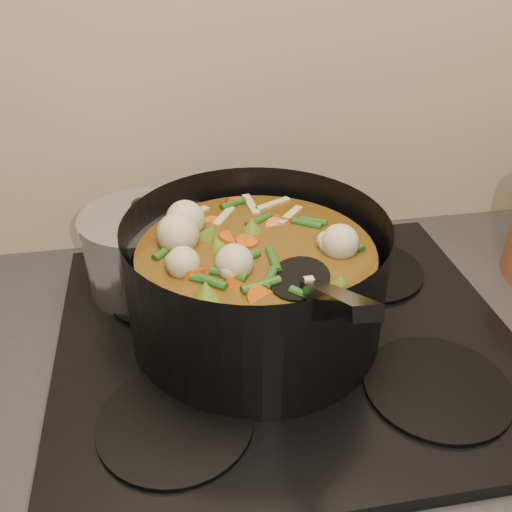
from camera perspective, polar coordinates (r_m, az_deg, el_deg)
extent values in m
plane|color=#C4AE8D|center=(0.93, -0.89, 23.59)|extent=(4.00, 0.00, 4.00)
cube|color=black|center=(0.82, 3.00, -10.28)|extent=(2.64, 0.64, 0.05)
cube|color=black|center=(0.80, 3.07, -8.45)|extent=(0.62, 0.54, 0.02)
cylinder|color=black|center=(0.69, -8.07, -16.12)|extent=(0.18, 0.18, 0.01)
cylinder|color=black|center=(0.75, 17.66, -12.34)|extent=(0.18, 0.18, 0.01)
cylinder|color=black|center=(0.88, -9.01, -3.43)|extent=(0.18, 0.18, 0.01)
cylinder|color=black|center=(0.93, 10.97, -1.40)|extent=(0.18, 0.18, 0.01)
cylinder|color=black|center=(0.75, 0.00, -2.25)|extent=(0.41, 0.41, 0.17)
cylinder|color=black|center=(0.80, 0.00, -6.90)|extent=(0.33, 0.33, 0.01)
cylinder|color=#53310E|center=(0.76, 0.00, -3.12)|extent=(0.31, 0.31, 0.12)
cylinder|color=#BE5808|center=(0.74, 3.47, 0.69)|extent=(0.03, 0.04, 0.03)
cylinder|color=#BE5808|center=(0.79, 2.57, 3.16)|extent=(0.05, 0.04, 0.03)
cylinder|color=#BE5808|center=(0.82, -3.82, 4.19)|extent=(0.05, 0.05, 0.03)
cylinder|color=#BE5808|center=(0.74, -4.84, 0.73)|extent=(0.04, 0.04, 0.03)
cylinder|color=#BE5808|center=(0.68, -5.87, -2.84)|extent=(0.04, 0.04, 0.03)
cylinder|color=#BE5808|center=(0.69, 0.63, -1.61)|extent=(0.05, 0.05, 0.03)
cylinder|color=#BE5808|center=(0.70, 5.92, -1.20)|extent=(0.04, 0.04, 0.03)
cylinder|color=#BE5808|center=(0.78, 7.60, 2.46)|extent=(0.04, 0.04, 0.03)
cylinder|color=#BE5808|center=(0.78, 0.69, 2.79)|extent=(0.05, 0.05, 0.03)
cylinder|color=#BE5808|center=(0.79, -5.09, 3.03)|extent=(0.04, 0.05, 0.03)
cylinder|color=#BE5808|center=(0.73, -3.54, 0.05)|extent=(0.04, 0.03, 0.03)
sphere|color=#C1B688|center=(0.74, 5.47, 1.87)|extent=(0.05, 0.05, 0.05)
sphere|color=#C1B688|center=(0.79, -0.11, 4.07)|extent=(0.05, 0.05, 0.05)
sphere|color=#C1B688|center=(0.73, -5.53, 1.75)|extent=(0.05, 0.05, 0.05)
sphere|color=#C1B688|center=(0.67, -1.73, -1.67)|extent=(0.05, 0.05, 0.05)
sphere|color=#C1B688|center=(0.70, 5.29, 0.09)|extent=(0.05, 0.05, 0.05)
sphere|color=#C1B688|center=(0.78, 2.95, 3.64)|extent=(0.05, 0.05, 0.05)
cone|color=#5F751D|center=(0.65, 2.88, -3.24)|extent=(0.05, 0.05, 0.04)
cone|color=#5F751D|center=(0.76, 6.75, 2.46)|extent=(0.05, 0.05, 0.04)
cone|color=#5F751D|center=(0.80, -3.05, 4.25)|extent=(0.05, 0.05, 0.04)
cone|color=#5F751D|center=(0.69, -7.06, -1.08)|extent=(0.05, 0.05, 0.04)
cone|color=#5F751D|center=(0.66, 4.54, -2.75)|extent=(0.05, 0.05, 0.04)
cylinder|color=#214F17|center=(0.76, 2.31, 2.46)|extent=(0.01, 0.05, 0.01)
cylinder|color=#214F17|center=(0.83, -1.05, 5.03)|extent=(0.04, 0.04, 0.01)
cylinder|color=#214F17|center=(0.78, -5.44, 3.11)|extent=(0.05, 0.02, 0.01)
cylinder|color=#214F17|center=(0.73, -5.79, 0.55)|extent=(0.03, 0.05, 0.01)
cylinder|color=#214F17|center=(0.70, -2.83, -0.87)|extent=(0.03, 0.05, 0.01)
cylinder|color=#214F17|center=(0.63, 0.41, -4.76)|extent=(0.05, 0.02, 0.01)
cylinder|color=#214F17|center=(0.68, 5.81, -2.14)|extent=(0.04, 0.04, 0.01)
cylinder|color=#214F17|center=(0.73, 5.77, 0.79)|extent=(0.01, 0.05, 0.01)
cylinder|color=#214F17|center=(0.76, 2.85, 2.23)|extent=(0.04, 0.04, 0.01)
cylinder|color=#214F17|center=(0.83, 0.42, 5.05)|extent=(0.05, 0.02, 0.01)
cylinder|color=#214F17|center=(0.79, -4.50, 3.55)|extent=(0.03, 0.05, 0.01)
cylinder|color=#214F17|center=(0.74, -5.70, 1.10)|extent=(0.03, 0.05, 0.01)
cylinder|color=#214F17|center=(0.70, -3.34, -0.56)|extent=(0.05, 0.02, 0.01)
cylinder|color=#214F17|center=(0.63, -1.51, -4.70)|extent=(0.04, 0.04, 0.01)
cylinder|color=#214F17|center=(0.67, 4.77, -2.70)|extent=(0.01, 0.05, 0.01)
cylinder|color=#214F17|center=(0.72, 5.76, 0.23)|extent=(0.04, 0.04, 0.01)
cube|color=tan|center=(0.76, -5.77, 2.17)|extent=(0.05, 0.01, 0.00)
cube|color=tan|center=(0.68, -4.79, -2.01)|extent=(0.02, 0.05, 0.00)
cube|color=tan|center=(0.67, 3.68, -2.50)|extent=(0.05, 0.04, 0.00)
cube|color=tan|center=(0.75, 6.30, 1.54)|extent=(0.04, 0.04, 0.00)
cube|color=tan|center=(0.80, 0.44, 3.94)|extent=(0.03, 0.05, 0.00)
cube|color=tan|center=(0.76, -5.94, 2.01)|extent=(0.05, 0.02, 0.00)
cube|color=tan|center=(0.68, -4.51, -2.16)|extent=(0.01, 0.05, 0.00)
ellipsoid|color=black|center=(0.68, 4.37, -2.38)|extent=(0.11, 0.12, 0.01)
cube|color=black|center=(0.55, 7.77, -4.11)|extent=(0.04, 0.20, 0.12)
cylinder|color=silver|center=(0.87, -10.94, 0.11)|extent=(0.18, 0.18, 0.11)
cylinder|color=silver|center=(0.84, -11.37, 3.66)|extent=(0.18, 0.18, 0.01)
sphere|color=black|center=(0.83, -11.52, 4.86)|extent=(0.03, 0.03, 0.03)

